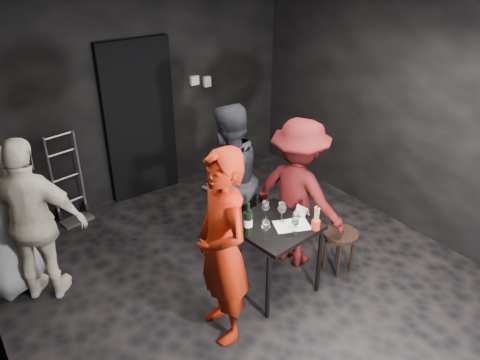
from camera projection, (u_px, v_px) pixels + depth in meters
floor at (250, 285)px, 4.83m from camera, size 4.50×5.00×0.02m
ceiling at (254, 9)px, 3.57m from camera, size 4.50×5.00×0.02m
wall_back at (136, 98)px, 6.00m from camera, size 4.50×0.04×2.70m
wall_right at (409, 117)px, 5.35m from camera, size 0.04×5.00×2.70m
doorway at (140, 121)px, 6.10m from camera, size 0.95×0.10×2.10m
wallbox_upper at (194, 80)px, 6.36m from camera, size 0.12×0.06×0.12m
wallbox_lower at (207, 82)px, 6.48m from camera, size 0.10×0.06×0.14m
hand_truck at (72, 204)px, 5.87m from camera, size 0.38×0.33×1.14m
tasting_table at (274, 233)px, 4.52m from camera, size 0.72×0.72×0.75m
stool at (340, 240)px, 4.88m from camera, size 0.37×0.37×0.47m
server_red at (222, 231)px, 3.79m from camera, size 0.61×0.84×2.14m
woman_black at (228, 171)px, 5.01m from camera, size 1.05×0.81×1.92m
man_maroon at (299, 188)px, 4.81m from camera, size 0.82×1.26×1.79m
bystander_cream at (32, 213)px, 4.29m from camera, size 1.20×1.08×1.88m
tasting_mat at (292, 225)px, 4.45m from camera, size 0.39×0.33×0.00m
wine_glass_a at (266, 229)px, 4.20m from camera, size 0.11×0.11×0.22m
wine_glass_b at (249, 218)px, 4.39m from camera, size 0.09×0.09×0.19m
wine_glass_c at (265, 210)px, 4.52m from camera, size 0.10×0.10×0.20m
wine_glass_d at (295, 224)px, 4.30m from camera, size 0.08×0.08×0.19m
wine_glass_e at (296, 219)px, 4.39m from camera, size 0.09×0.09×0.18m
wine_glass_f at (282, 211)px, 4.47m from camera, size 0.10×0.10×0.22m
wine_bottle at (248, 223)px, 4.26m from camera, size 0.08×0.08×0.33m
breadstick_cup at (316, 218)px, 4.35m from camera, size 0.08×0.08×0.26m
reserved_card at (301, 211)px, 4.59m from camera, size 0.09×0.14×0.10m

